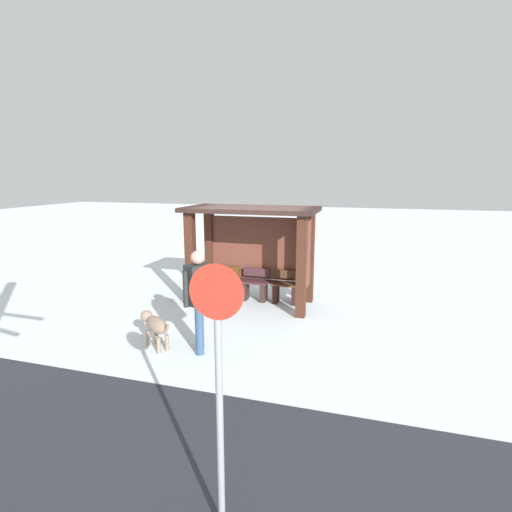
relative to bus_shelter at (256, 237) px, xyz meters
name	(u,v)px	position (x,y,z in m)	size (l,w,h in m)	color
ground_plane	(251,303)	(-0.08, -0.15, -1.59)	(60.00, 60.00, 0.00)	white
bus_shelter	(256,237)	(0.00, 0.00, 0.00)	(3.03, 1.57, 2.30)	#412016
bench_left_inside	(225,285)	(-0.85, 0.12, -1.27)	(0.67, 0.36, 0.76)	#533215
bench_center_inside	(255,287)	(-0.08, 0.12, -1.26)	(0.67, 0.36, 0.77)	#42262B
bench_right_inside	(286,290)	(0.69, 0.12, -1.27)	(0.67, 0.38, 0.77)	#472B1A
person_walking	(199,293)	(-0.18, -2.87, -0.54)	(0.43, 0.57, 1.78)	#242A28
dog	(155,325)	(-0.99, -2.96, -1.17)	(0.81, 0.58, 0.61)	gray
street_sign	(219,373)	(1.47, -6.06, -0.12)	(0.44, 0.06, 2.36)	gray
road_strip	(96,465)	(-0.08, -5.74, -1.59)	(36.00, 3.31, 0.01)	#2A2C32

